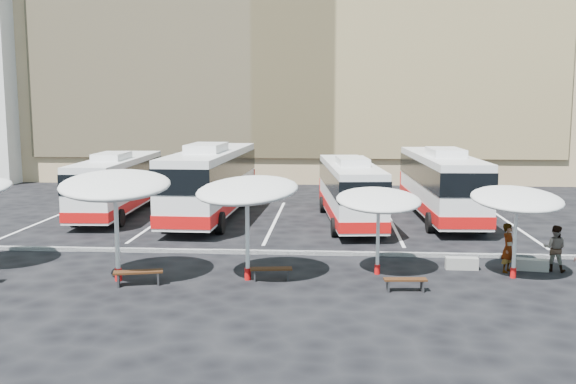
# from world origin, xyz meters

# --- Properties ---
(ground) EXTENTS (120.00, 120.00, 0.00)m
(ground) POSITION_xyz_m (0.00, 0.00, 0.00)
(ground) COLOR black
(ground) RESTS_ON ground
(sandstone_building) EXTENTS (42.00, 18.25, 29.60)m
(sandstone_building) POSITION_xyz_m (0.00, 31.87, 12.63)
(sandstone_building) COLOR tan
(sandstone_building) RESTS_ON ground
(curb_divider) EXTENTS (34.00, 0.25, 0.15)m
(curb_divider) POSITION_xyz_m (0.00, 0.50, 0.07)
(curb_divider) COLOR black
(curb_divider) RESTS_ON ground
(bay_lines) EXTENTS (24.15, 12.00, 0.01)m
(bay_lines) POSITION_xyz_m (0.00, 8.00, 0.01)
(bay_lines) COLOR white
(bay_lines) RESTS_ON ground
(bus_0) EXTENTS (2.81, 10.99, 3.47)m
(bus_0) POSITION_xyz_m (-8.75, 9.28, 1.77)
(bus_0) COLOR white
(bus_0) RESTS_ON ground
(bus_1) EXTENTS (3.28, 12.75, 4.02)m
(bus_1) POSITION_xyz_m (-3.45, 8.62, 2.05)
(bus_1) COLOR white
(bus_1) RESTS_ON ground
(bus_2) EXTENTS (3.29, 10.92, 3.41)m
(bus_2) POSITION_xyz_m (3.83, 7.71, 1.74)
(bus_2) COLOR white
(bus_2) RESTS_ON ground
(bus_3) EXTENTS (3.13, 12.02, 3.79)m
(bus_3) POSITION_xyz_m (8.64, 9.31, 1.93)
(bus_3) COLOR white
(bus_3) RESTS_ON ground
(sunshade_1) EXTENTS (4.25, 4.29, 3.89)m
(sunshade_1) POSITION_xyz_m (-4.38, -3.79, 3.31)
(sunshade_1) COLOR white
(sunshade_1) RESTS_ON ground
(sunshade_2) EXTENTS (4.58, 4.60, 3.67)m
(sunshade_2) POSITION_xyz_m (0.04, -3.36, 3.11)
(sunshade_2) COLOR white
(sunshade_2) RESTS_ON ground
(sunshade_3) EXTENTS (3.48, 3.51, 3.14)m
(sunshade_3) POSITION_xyz_m (4.56, -2.32, 2.67)
(sunshade_3) COLOR white
(sunshade_3) RESTS_ON ground
(sunshade_4) EXTENTS (3.57, 3.60, 3.26)m
(sunshade_4) POSITION_xyz_m (9.27, -2.49, 2.77)
(sunshade_4) COLOR white
(sunshade_4) RESTS_ON ground
(wood_bench_1) EXTENTS (1.68, 0.81, 0.50)m
(wood_bench_1) POSITION_xyz_m (-3.53, -4.30, 0.38)
(wood_bench_1) COLOR black
(wood_bench_1) RESTS_ON ground
(wood_bench_2) EXTENTS (1.47, 0.56, 0.44)m
(wood_bench_2) POSITION_xyz_m (0.86, -3.39, 0.34)
(wood_bench_2) COLOR black
(wood_bench_2) RESTS_ON ground
(wood_bench_3) EXTENTS (1.41, 0.47, 0.43)m
(wood_bench_3) POSITION_xyz_m (5.32, -4.39, 0.33)
(wood_bench_3) COLOR black
(wood_bench_3) RESTS_ON ground
(conc_bench_0) EXTENTS (1.18, 0.43, 0.44)m
(conc_bench_0) POSITION_xyz_m (7.71, -1.40, 0.22)
(conc_bench_0) COLOR gray
(conc_bench_0) RESTS_ON ground
(conc_bench_1) EXTENTS (1.16, 0.54, 0.42)m
(conc_bench_1) POSITION_xyz_m (10.24, -1.41, 0.21)
(conc_bench_1) COLOR gray
(conc_bench_1) RESTS_ON ground
(passenger_0) EXTENTS (0.74, 0.78, 1.79)m
(passenger_0) POSITION_xyz_m (9.28, -1.71, 0.89)
(passenger_0) COLOR black
(passenger_0) RESTS_ON ground
(passenger_1) EXTENTS (1.00, 0.91, 1.69)m
(passenger_1) POSITION_xyz_m (11.02, -1.44, 0.84)
(passenger_1) COLOR black
(passenger_1) RESTS_ON ground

